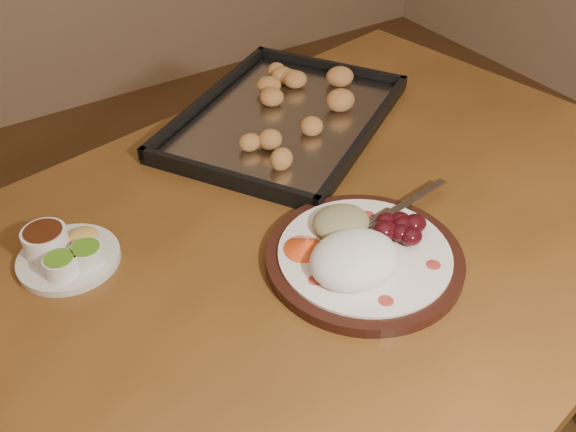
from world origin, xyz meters
TOP-DOWN VIEW (x-y plane):
  - dining_table at (-0.10, -0.00)m, footprint 1.64×1.15m
  - dinner_plate at (-0.02, -0.10)m, footprint 0.37×0.30m
  - condiment_saucer at (-0.39, 0.15)m, footprint 0.15×0.15m
  - baking_tray at (0.10, 0.31)m, footprint 0.60×0.56m

SIDE VIEW (x-z plane):
  - dining_table at x=-0.10m, z-range 0.28..1.03m
  - baking_tray at x=0.10m, z-range 0.74..0.79m
  - condiment_saucer at x=-0.39m, z-range 0.74..0.79m
  - dinner_plate at x=-0.02m, z-range 0.74..0.81m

